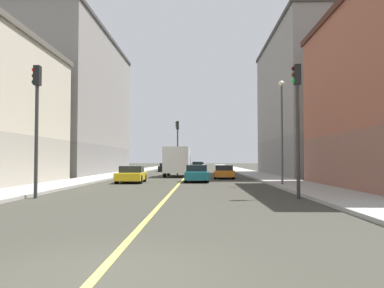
{
  "coord_description": "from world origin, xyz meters",
  "views": [
    {
      "loc": [
        1.54,
        -6.08,
        1.73
      ],
      "look_at": [
        0.54,
        40.07,
        3.58
      ],
      "focal_mm": 37.15,
      "sensor_mm": 36.0,
      "label": 1
    }
  ],
  "objects": [
    {
      "name": "ground_plane",
      "position": [
        0.0,
        0.0,
        0.0
      ],
      "size": [
        400.0,
        400.0,
        0.0
      ],
      "primitive_type": "plane",
      "color": "#35352C",
      "rests_on": "ground"
    },
    {
      "name": "sidewalk_left",
      "position": [
        7.89,
        49.0,
        0.07
      ],
      "size": [
        3.21,
        168.0,
        0.15
      ],
      "primitive_type": "cube",
      "color": "#9E9B93",
      "rests_on": "ground"
    },
    {
      "name": "sidewalk_right",
      "position": [
        -7.89,
        49.0,
        0.07
      ],
      "size": [
        3.21,
        168.0,
        0.15
      ],
      "primitive_type": "cube",
      "color": "#9E9B93",
      "rests_on": "ground"
    },
    {
      "name": "lane_center_stripe",
      "position": [
        0.0,
        49.0,
        0.01
      ],
      "size": [
        0.16,
        154.0,
        0.01
      ],
      "primitive_type": "cube",
      "color": "#E5D14C",
      "rests_on": "ground"
    },
    {
      "name": "building_left_mid",
      "position": [
        14.18,
        38.48,
        7.87
      ],
      "size": [
        9.68,
        21.77,
        15.73
      ],
      "color": "slate",
      "rests_on": "ground"
    },
    {
      "name": "building_right_midblock",
      "position": [
        -14.18,
        42.04,
        8.43
      ],
      "size": [
        9.68,
        26.14,
        16.84
      ],
      "color": "slate",
      "rests_on": "ground"
    },
    {
      "name": "traffic_light_left_near",
      "position": [
        5.87,
        11.66,
        3.89
      ],
      "size": [
        0.4,
        0.32,
        6.01
      ],
      "color": "#2D2D2D",
      "rests_on": "ground"
    },
    {
      "name": "traffic_light_right_near",
      "position": [
        -5.9,
        11.66,
        3.89
      ],
      "size": [
        0.4,
        0.32,
        6.01
      ],
      "color": "#2D2D2D",
      "rests_on": "ground"
    },
    {
      "name": "traffic_light_median_far",
      "position": [
        -0.99,
        37.19,
        3.86
      ],
      "size": [
        0.4,
        0.32,
        5.97
      ],
      "color": "#2D2D2D",
      "rests_on": "ground"
    },
    {
      "name": "street_lamp_left_near",
      "position": [
        6.88,
        20.01,
        4.29
      ],
      "size": [
        0.36,
        0.36,
        6.8
      ],
      "color": "#4C4C51",
      "rests_on": "ground"
    },
    {
      "name": "car_green",
      "position": [
        0.98,
        61.67,
        0.69
      ],
      "size": [
        1.92,
        4.34,
        1.41
      ],
      "color": "#1E6B38",
      "rests_on": "ground"
    },
    {
      "name": "car_black",
      "position": [
        -3.66,
        52.78,
        0.63
      ],
      "size": [
        1.86,
        4.46,
        1.25
      ],
      "color": "black",
      "rests_on": "ground"
    },
    {
      "name": "car_white",
      "position": [
        1.35,
        69.34,
        0.65
      ],
      "size": [
        1.9,
        4.06,
        1.29
      ],
      "color": "white",
      "rests_on": "ground"
    },
    {
      "name": "car_orange",
      "position": [
        3.72,
        30.91,
        0.6
      ],
      "size": [
        1.98,
        4.5,
        1.23
      ],
      "color": "orange",
      "rests_on": "ground"
    },
    {
      "name": "car_teal",
      "position": [
        1.22,
        25.02,
        0.64
      ],
      "size": [
        1.9,
        4.21,
        1.33
      ],
      "color": "#196670",
      "rests_on": "ground"
    },
    {
      "name": "car_yellow",
      "position": [
        -3.7,
        23.91,
        0.61
      ],
      "size": [
        2.02,
        4.08,
        1.26
      ],
      "color": "gold",
      "rests_on": "ground"
    },
    {
      "name": "car_red",
      "position": [
        -3.67,
        59.34,
        0.65
      ],
      "size": [
        1.89,
        4.55,
        1.34
      ],
      "color": "red",
      "rests_on": "ground"
    },
    {
      "name": "box_truck",
      "position": [
        -0.86,
        35.01,
        1.59
      ],
      "size": [
        2.59,
        7.78,
        3.0
      ],
      "color": "navy",
      "rests_on": "ground"
    }
  ]
}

